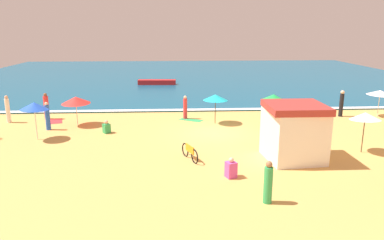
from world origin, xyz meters
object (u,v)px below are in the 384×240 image
object	(u,v)px
beach_umbrella_6	(34,106)
parked_bicycle	(190,152)
beachgoer_5	(107,128)
beachgoer_11	(48,117)
beach_umbrella_0	(380,93)
beachgoer_4	(268,183)
small_boat_0	(157,82)
beachgoer_3	(185,108)
beach_umbrella_5	(215,97)
beachgoer_6	(284,111)
beach_umbrella_7	(365,116)
beachgoer_8	(46,107)
beach_umbrella_2	(76,100)
beachgoer_1	(231,169)
beachgoer_7	(341,104)
beach_umbrella_4	(274,97)
lifeguard_cabana	(294,132)
beachgoer_0	(8,110)

from	to	relation	value
beach_umbrella_6	parked_bicycle	bearing A→B (deg)	-23.64
beachgoer_5	beachgoer_11	distance (m)	4.03
beach_umbrella_0	parked_bicycle	size ratio (longest dim) A/B	1.25
beachgoer_4	small_boat_0	world-z (taller)	beachgoer_4
beachgoer_3	small_boat_0	xyz separation A→B (m)	(-2.64, 15.93, -0.45)
beachgoer_3	beachgoer_11	size ratio (longest dim) A/B	0.93
beach_umbrella_6	small_boat_0	size ratio (longest dim) A/B	0.52
beachgoer_5	beachgoer_11	size ratio (longest dim) A/B	0.45
beach_umbrella_5	beachgoer_6	size ratio (longest dim) A/B	2.67
beachgoer_3	beach_umbrella_7	bearing A→B (deg)	-40.96
beachgoer_4	beachgoer_8	xyz separation A→B (m)	(-12.55, 13.71, 0.11)
beach_umbrella_2	beach_umbrella_5	size ratio (longest dim) A/B	0.89
beachgoer_11	beachgoer_1	bearing A→B (deg)	-38.27
beach_umbrella_5	beachgoer_6	distance (m)	5.77
parked_bicycle	beachgoer_7	bearing A→B (deg)	36.14
beach_umbrella_4	beachgoer_7	xyz separation A→B (m)	(5.72, 2.14, -0.94)
beachgoer_8	beach_umbrella_5	bearing A→B (deg)	-9.13
beach_umbrella_0	beach_umbrella_4	bearing A→B (deg)	-167.50
parked_bicycle	beachgoer_7	size ratio (longest dim) A/B	0.87
beachgoer_6	beachgoer_7	size ratio (longest dim) A/B	0.45
lifeguard_cabana	beach_umbrella_0	size ratio (longest dim) A/B	1.32
beach_umbrella_4	beachgoer_7	distance (m)	6.18
beach_umbrella_5	beachgoer_1	distance (m)	9.45
beach_umbrella_0	beachgoer_7	size ratio (longest dim) A/B	1.09
beachgoer_0	beachgoer_3	xyz separation A→B (m)	(12.28, 0.42, -0.11)
beach_umbrella_6	beachgoer_0	xyz separation A→B (m)	(-3.38, 4.16, -1.09)
beachgoer_3	beachgoer_7	bearing A→B (deg)	0.30
beachgoer_5	beachgoer_7	world-z (taller)	beachgoer_7
beach_umbrella_7	beachgoer_6	world-z (taller)	beach_umbrella_7
beach_umbrella_4	beachgoer_11	bearing A→B (deg)	-178.52
beach_umbrella_7	small_boat_0	world-z (taller)	beach_umbrella_7
beachgoer_6	beachgoer_5	bearing A→B (deg)	-163.26
beach_umbrella_2	beachgoer_8	size ratio (longest dim) A/B	1.10
beach_umbrella_6	beachgoer_0	size ratio (longest dim) A/B	1.19
beach_umbrella_4	beachgoer_1	xyz separation A→B (m)	(-4.21, -8.69, -1.51)
beach_umbrella_5	beachgoer_4	distance (m)	11.85
beach_umbrella_0	beachgoer_4	xyz separation A→B (m)	(-11.63, -13.01, -1.02)
beachgoer_4	lifeguard_cabana	bearing A→B (deg)	61.80
beachgoer_1	beachgoer_8	world-z (taller)	beachgoer_8
beach_umbrella_6	beachgoer_1	distance (m)	12.31
lifeguard_cabana	beachgoer_3	world-z (taller)	lifeguard_cabana
beachgoer_0	beach_umbrella_2	bearing A→B (deg)	-11.15
beachgoer_1	beachgoer_5	world-z (taller)	beachgoer_1
beach_umbrella_5	beachgoer_5	bearing A→B (deg)	-164.29
beach_umbrella_7	parked_bicycle	size ratio (longest dim) A/B	1.30
beach_umbrella_2	beach_umbrella_5	xyz separation A→B (m)	(9.35, -0.05, 0.09)
beachgoer_4	beachgoer_5	distance (m)	12.44
parked_bicycle	small_boat_0	bearing A→B (deg)	95.99
lifeguard_cabana	small_boat_0	size ratio (longest dim) A/B	0.65
lifeguard_cabana	beachgoer_7	bearing A→B (deg)	53.31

